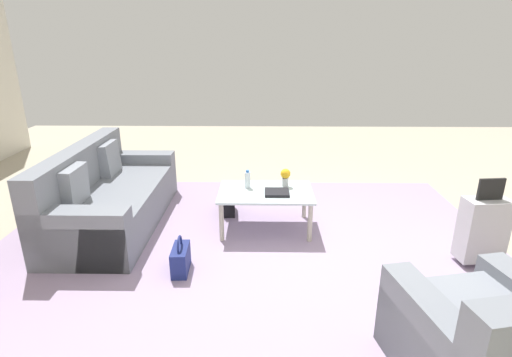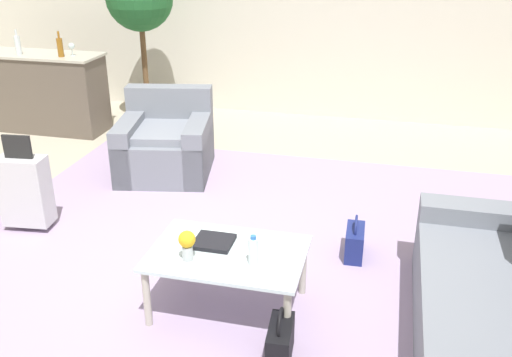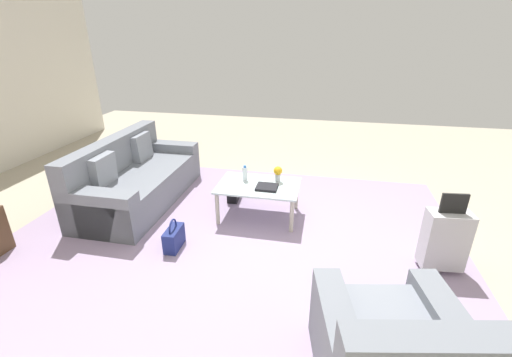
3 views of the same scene
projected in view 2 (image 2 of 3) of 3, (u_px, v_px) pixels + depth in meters
name	position (u px, v px, depth m)	size (l,w,h in m)	color
ground_plane	(198.00, 263.00, 4.45)	(12.00, 12.00, 0.00)	#A89E89
area_rug	(278.00, 259.00, 4.50)	(5.20, 4.40, 0.01)	#9984A3
armchair	(166.00, 145.00, 6.01)	(1.08, 1.10, 0.85)	slate
coffee_table	(228.00, 259.00, 3.76)	(1.02, 0.69, 0.45)	silver
water_bottle	(253.00, 251.00, 3.57)	(0.06, 0.06, 0.20)	silver
coffee_table_book	(214.00, 242.00, 3.83)	(0.26, 0.23, 0.03)	black
flower_vase	(187.00, 243.00, 3.60)	(0.11, 0.11, 0.21)	#B2B7BC
bar_console	(32.00, 90.00, 7.23)	(1.91, 0.57, 0.98)	brown
wine_glass_left_of_centre	(72.00, 47.00, 6.84)	(0.08, 0.08, 0.15)	silver
wine_bottle_clear	(18.00, 45.00, 6.90)	(0.07, 0.07, 0.30)	silver
wine_bottle_amber	(60.00, 47.00, 6.78)	(0.07, 0.07, 0.30)	brown
suitcase_silver	(25.00, 190.00, 4.83)	(0.42, 0.26, 0.85)	#B7B7BC
handbag_navy	(355.00, 242.00, 4.49)	(0.15, 0.33, 0.36)	navy
handbag_black	(280.00, 341.00, 3.41)	(0.16, 0.33, 0.36)	black
potted_ficus	(140.00, 11.00, 7.10)	(0.84, 0.84, 2.03)	#514C56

